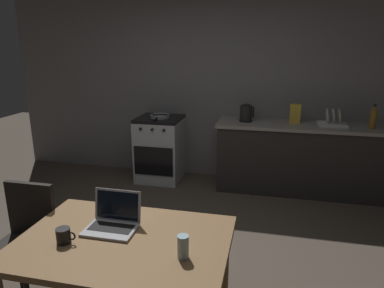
{
  "coord_description": "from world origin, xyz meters",
  "views": [
    {
      "loc": [
        0.88,
        -2.46,
        1.87
      ],
      "look_at": [
        0.1,
        0.98,
        0.86
      ],
      "focal_mm": 32.61,
      "sensor_mm": 36.0,
      "label": 1
    }
  ],
  "objects_px": {
    "laptop": "(113,222)",
    "cereal_box": "(295,114)",
    "chair": "(25,237)",
    "coffee_mug": "(64,236)",
    "bottle": "(373,117)",
    "frying_pan": "(160,116)",
    "stove_oven": "(160,149)",
    "electric_kettle": "(246,113)",
    "dining_table": "(124,249)",
    "dish_rack": "(332,122)",
    "drinking_glass": "(183,247)"
  },
  "relations": [
    {
      "from": "electric_kettle",
      "to": "cereal_box",
      "type": "relative_size",
      "value": 0.92
    },
    {
      "from": "stove_oven",
      "to": "laptop",
      "type": "bearing_deg",
      "value": -78.45
    },
    {
      "from": "chair",
      "to": "dish_rack",
      "type": "relative_size",
      "value": 2.67
    },
    {
      "from": "coffee_mug",
      "to": "chair",
      "type": "bearing_deg",
      "value": 151.33
    },
    {
      "from": "frying_pan",
      "to": "drinking_glass",
      "type": "xyz_separation_m",
      "value": [
        1.05,
        -2.83,
        -0.13
      ]
    },
    {
      "from": "chair",
      "to": "coffee_mug",
      "type": "relative_size",
      "value": 7.37
    },
    {
      "from": "coffee_mug",
      "to": "drinking_glass",
      "type": "distance_m",
      "value": 0.73
    },
    {
      "from": "chair",
      "to": "coffee_mug",
      "type": "height_order",
      "value": "chair"
    },
    {
      "from": "chair",
      "to": "coffee_mug",
      "type": "distance_m",
      "value": 0.64
    },
    {
      "from": "dining_table",
      "to": "frying_pan",
      "type": "height_order",
      "value": "frying_pan"
    },
    {
      "from": "drinking_glass",
      "to": "bottle",
      "type": "bearing_deg",
      "value": 59.93
    },
    {
      "from": "drinking_glass",
      "to": "stove_oven",
      "type": "bearing_deg",
      "value": 110.35
    },
    {
      "from": "laptop",
      "to": "dish_rack",
      "type": "distance_m",
      "value": 3.15
    },
    {
      "from": "bottle",
      "to": "frying_pan",
      "type": "bearing_deg",
      "value": 179.52
    },
    {
      "from": "stove_oven",
      "to": "cereal_box",
      "type": "height_order",
      "value": "cereal_box"
    },
    {
      "from": "stove_oven",
      "to": "frying_pan",
      "type": "relative_size",
      "value": 2.03
    },
    {
      "from": "laptop",
      "to": "frying_pan",
      "type": "height_order",
      "value": "laptop"
    },
    {
      "from": "frying_pan",
      "to": "laptop",
      "type": "bearing_deg",
      "value": -78.64
    },
    {
      "from": "electric_kettle",
      "to": "frying_pan",
      "type": "relative_size",
      "value": 0.51
    },
    {
      "from": "chair",
      "to": "frying_pan",
      "type": "xyz_separation_m",
      "value": [
        0.21,
        2.56,
        0.39
      ]
    },
    {
      "from": "frying_pan",
      "to": "drinking_glass",
      "type": "height_order",
      "value": "frying_pan"
    },
    {
      "from": "electric_kettle",
      "to": "bottle",
      "type": "xyz_separation_m",
      "value": [
        1.51,
        -0.05,
        0.03
      ]
    },
    {
      "from": "dining_table",
      "to": "cereal_box",
      "type": "bearing_deg",
      "value": 67.74
    },
    {
      "from": "dish_rack",
      "to": "cereal_box",
      "type": "bearing_deg",
      "value": 177.45
    },
    {
      "from": "dining_table",
      "to": "frying_pan",
      "type": "relative_size",
      "value": 2.91
    },
    {
      "from": "dining_table",
      "to": "coffee_mug",
      "type": "height_order",
      "value": "coffee_mug"
    },
    {
      "from": "drinking_glass",
      "to": "chair",
      "type": "bearing_deg",
      "value": 167.59
    },
    {
      "from": "dining_table",
      "to": "dish_rack",
      "type": "xyz_separation_m",
      "value": [
        1.59,
        2.76,
        0.29
      ]
    },
    {
      "from": "laptop",
      "to": "frying_pan",
      "type": "bearing_deg",
      "value": 98.8
    },
    {
      "from": "coffee_mug",
      "to": "cereal_box",
      "type": "distance_m",
      "value": 3.25
    },
    {
      "from": "dish_rack",
      "to": "chair",
      "type": "bearing_deg",
      "value": -133.31
    },
    {
      "from": "dining_table",
      "to": "laptop",
      "type": "bearing_deg",
      "value": 136.46
    },
    {
      "from": "dish_rack",
      "to": "bottle",
      "type": "bearing_deg",
      "value": -6.44
    },
    {
      "from": "laptop",
      "to": "frying_pan",
      "type": "distance_m",
      "value": 2.68
    },
    {
      "from": "bottle",
      "to": "stove_oven",
      "type": "bearing_deg",
      "value": 178.99
    },
    {
      "from": "coffee_mug",
      "to": "cereal_box",
      "type": "height_order",
      "value": "cereal_box"
    },
    {
      "from": "stove_oven",
      "to": "chair",
      "type": "height_order",
      "value": "chair"
    },
    {
      "from": "bottle",
      "to": "coffee_mug",
      "type": "distance_m",
      "value": 3.69
    },
    {
      "from": "laptop",
      "to": "drinking_glass",
      "type": "relative_size",
      "value": 2.36
    },
    {
      "from": "frying_pan",
      "to": "cereal_box",
      "type": "height_order",
      "value": "cereal_box"
    },
    {
      "from": "electric_kettle",
      "to": "frying_pan",
      "type": "height_order",
      "value": "electric_kettle"
    },
    {
      "from": "laptop",
      "to": "cereal_box",
      "type": "bearing_deg",
      "value": 62.26
    },
    {
      "from": "frying_pan",
      "to": "dish_rack",
      "type": "distance_m",
      "value": 2.23
    },
    {
      "from": "chair",
      "to": "bottle",
      "type": "xyz_separation_m",
      "value": [
        2.88,
        2.54,
        0.51
      ]
    },
    {
      "from": "electric_kettle",
      "to": "bottle",
      "type": "height_order",
      "value": "bottle"
    },
    {
      "from": "cereal_box",
      "to": "frying_pan",
      "type": "bearing_deg",
      "value": -178.46
    },
    {
      "from": "stove_oven",
      "to": "electric_kettle",
      "type": "distance_m",
      "value": 1.31
    },
    {
      "from": "dining_table",
      "to": "frying_pan",
      "type": "xyz_separation_m",
      "value": [
        -0.64,
        2.73,
        0.26
      ]
    },
    {
      "from": "drinking_glass",
      "to": "cereal_box",
      "type": "xyz_separation_m",
      "value": [
        0.74,
        2.88,
        0.23
      ]
    },
    {
      "from": "bottle",
      "to": "laptop",
      "type": "bearing_deg",
      "value": -129.58
    }
  ]
}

